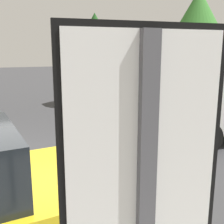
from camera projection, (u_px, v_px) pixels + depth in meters
ground_plane at (12, 171)px, 5.80m from camera, size 80.00×80.00×0.00m
lane_marking_centre at (138, 150)px, 7.01m from camera, size 28.00×0.16×0.01m
tree_left_verge at (198, 16)px, 14.13m from camera, size 2.85×2.85×5.48m
tree_centre_verge at (95, 36)px, 12.49m from camera, size 2.08×2.08×4.09m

